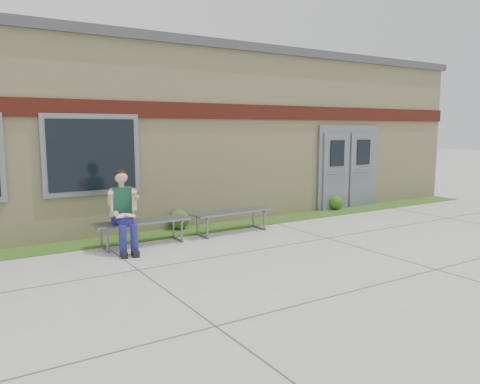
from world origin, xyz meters
TOP-DOWN VIEW (x-y plane):
  - ground at (0.00, 0.00)m, footprint 80.00×80.00m
  - grass_strip at (0.00, 2.60)m, footprint 16.00×0.80m
  - school_building at (-0.00, 5.99)m, footprint 16.20×6.22m
  - bench_left at (-2.36, 2.00)m, footprint 1.83×0.53m
  - bench_right at (-0.36, 2.00)m, footprint 1.84×0.59m
  - girl at (-2.79, 1.78)m, footprint 0.55×0.95m
  - shrub_mid at (-1.20, 2.85)m, footprint 0.44×0.44m
  - shrub_east at (3.46, 2.85)m, footprint 0.39×0.39m

SIDE VIEW (x-z plane):
  - ground at x=0.00m, z-range 0.00..0.00m
  - grass_strip at x=0.00m, z-range 0.00..0.02m
  - shrub_east at x=3.46m, z-range 0.02..0.41m
  - shrub_mid at x=-1.20m, z-range 0.02..0.46m
  - bench_right at x=-0.36m, z-range 0.13..0.60m
  - bench_left at x=-2.36m, z-range 0.13..0.60m
  - girl at x=-2.79m, z-range 0.02..1.50m
  - school_building at x=0.00m, z-range 0.00..4.20m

